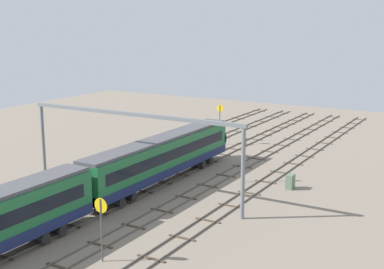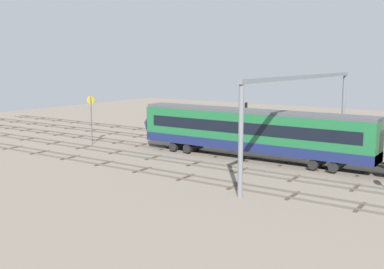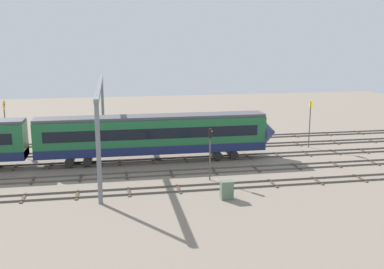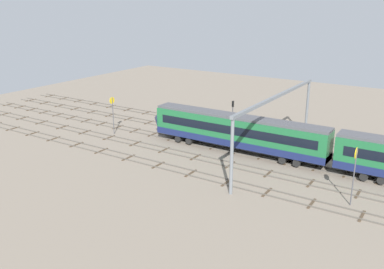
{
  "view_description": "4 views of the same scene",
  "coord_description": "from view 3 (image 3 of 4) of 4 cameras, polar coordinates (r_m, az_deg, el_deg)",
  "views": [
    {
      "loc": [
        -47.96,
        -29.61,
        16.59
      ],
      "look_at": [
        4.69,
        1.09,
        3.63
      ],
      "focal_mm": 48.85,
      "sensor_mm": 36.0,
      "label": 1
    },
    {
      "loc": [
        -24.36,
        40.47,
        9.63
      ],
      "look_at": [
        2.2,
        1.94,
        2.26
      ],
      "focal_mm": 43.93,
      "sensor_mm": 36.0,
      "label": 2
    },
    {
      "loc": [
        -7.61,
        -46.27,
        12.87
      ],
      "look_at": [
        0.95,
        1.14,
        2.51
      ],
      "focal_mm": 42.02,
      "sensor_mm": 36.0,
      "label": 3
    },
    {
      "loc": [
        -26.96,
        47.53,
        19.1
      ],
      "look_at": [
        2.45,
        1.74,
        1.85
      ],
      "focal_mm": 39.61,
      "sensor_mm": 36.0,
      "label": 4
    }
  ],
  "objects": [
    {
      "name": "ground_plane",
      "position": [
        48.62,
        -0.87,
        -3.22
      ],
      "size": [
        110.5,
        110.5,
        0.0
      ],
      "primitive_type": "plane",
      "color": "gray"
    },
    {
      "name": "track_with_train",
      "position": [
        48.6,
        -0.87,
        -3.14
      ],
      "size": [
        94.5,
        2.4,
        0.16
      ],
      "color": "#59544C",
      "rests_on": "ground"
    },
    {
      "name": "relay_cabinet",
      "position": [
        36.98,
        4.43,
        -7.02
      ],
      "size": [
        1.02,
        0.72,
        1.52
      ],
      "color": "#597259",
      "rests_on": "ground"
    },
    {
      "name": "overhead_gantry",
      "position": [
        46.71,
        -11.58,
        4.18
      ],
      "size": [
        0.4,
        24.19,
        8.38
      ],
      "color": "slate",
      "rests_on": "ground"
    },
    {
      "name": "speed_sign_near_foreground",
      "position": [
        56.02,
        -22.66,
        2.06
      ],
      "size": [
        0.14,
        1.1,
        5.96
      ],
      "color": "#4C4C51",
      "rests_on": "ground"
    },
    {
      "name": "signal_light_trackside_departure",
      "position": [
        40.98,
        2.32,
        -1.57
      ],
      "size": [
        0.31,
        0.32,
        4.87
      ],
      "color": "#4C4C51",
      "rests_on": "ground"
    },
    {
      "name": "train",
      "position": [
        47.99,
        -19.15,
        -0.84
      ],
      "size": [
        50.4,
        3.24,
        4.8
      ],
      "color": "#1E6638",
      "rests_on": "ground"
    },
    {
      "name": "track_far_background",
      "position": [
        57.73,
        -2.41,
        -0.69
      ],
      "size": [
        94.5,
        2.4,
        0.16
      ],
      "color": "#59544C",
      "rests_on": "ground"
    },
    {
      "name": "track_near_foreground",
      "position": [
        39.66,
        1.39,
        -6.71
      ],
      "size": [
        94.5,
        2.4,
        0.16
      ],
      "color": "#59544C",
      "rests_on": "ground"
    },
    {
      "name": "speed_sign_mid_trackside",
      "position": [
        55.18,
        14.77,
        2.16
      ],
      "size": [
        0.14,
        0.98,
        5.65
      ],
      "color": "#4C4C51",
      "rests_on": "ground"
    },
    {
      "name": "track_second_far",
      "position": [
        53.15,
        -1.7,
        -1.81
      ],
      "size": [
        94.5,
        2.4,
        0.16
      ],
      "color": "#59544C",
      "rests_on": "ground"
    },
    {
      "name": "track_second_near",
      "position": [
        44.1,
        0.14,
        -4.74
      ],
      "size": [
        94.5,
        2.4,
        0.16
      ],
      "color": "#59544C",
      "rests_on": "ground"
    }
  ]
}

